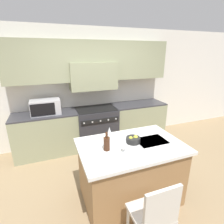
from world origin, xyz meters
TOP-DOWN VIEW (x-y plane):
  - ground_plane at (0.00, 0.00)m, footprint 10.00×10.00m
  - back_cabinetry at (0.00, 1.85)m, footprint 10.00×0.46m
  - back_counter at (-0.00, 1.60)m, footprint 3.57×0.62m
  - range_stove at (-0.00, 1.58)m, footprint 0.92×0.70m
  - microwave at (-1.07, 1.60)m, footprint 0.59×0.39m
  - kitchen_island at (0.02, -0.19)m, footprint 1.47×0.96m
  - island_chair at (-0.10, -1.00)m, footprint 0.42×0.40m
  - wine_bottle at (-0.35, -0.20)m, footprint 0.09×0.09m
  - wine_glass_near at (-0.15, -0.34)m, footprint 0.07×0.07m
  - wine_glass_far at (-0.23, 0.03)m, footprint 0.07×0.07m
  - fruit_bowl at (0.08, -0.14)m, footprint 0.20×0.20m

SIDE VIEW (x-z plane):
  - ground_plane at x=0.00m, z-range 0.00..0.00m
  - back_counter at x=0.00m, z-range 0.00..0.93m
  - kitchen_island at x=0.02m, z-range 0.00..0.92m
  - range_stove at x=0.00m, z-range 0.00..0.93m
  - island_chair at x=-0.10m, z-range 0.07..1.04m
  - fruit_bowl at x=0.08m, z-range 0.91..1.02m
  - wine_bottle at x=-0.35m, z-range 0.89..1.15m
  - wine_glass_near at x=-0.15m, z-range 0.96..1.18m
  - wine_glass_far at x=-0.23m, z-range 0.96..1.18m
  - microwave at x=-1.07m, z-range 0.93..1.23m
  - back_cabinetry at x=0.00m, z-range 0.25..2.95m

